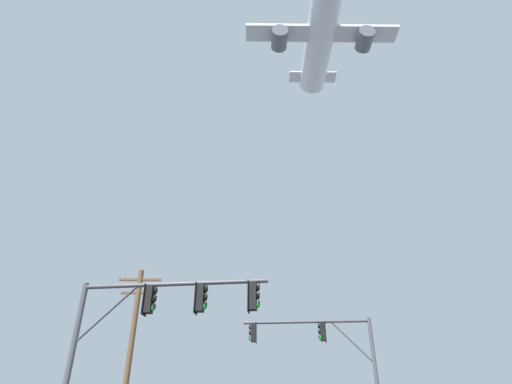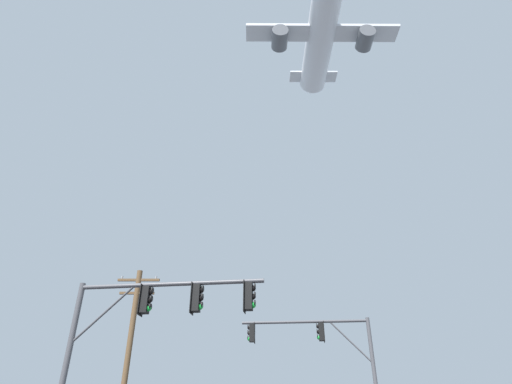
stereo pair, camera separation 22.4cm
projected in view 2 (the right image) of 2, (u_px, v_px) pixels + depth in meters
The scene contains 4 objects.
signal_pole_near at pixel (151, 318), 13.99m from camera, with size 6.57×1.06×5.83m.
signal_pole_far at pixel (327, 349), 21.29m from camera, with size 6.69×0.86×6.35m.
utility_pole at pixel (130, 350), 20.33m from camera, with size 2.20×0.28×8.62m.
airplane at pixel (323, 26), 60.54m from camera, with size 22.13×28.64×7.86m.
Camera 2 is at (0.09, -6.23, 1.38)m, focal length 29.30 mm.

